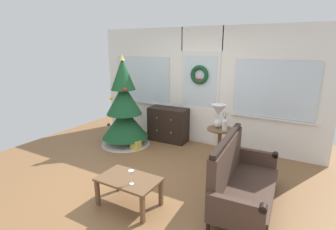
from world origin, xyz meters
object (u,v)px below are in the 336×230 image
at_px(dresser_cabinet, 168,124).
at_px(coffee_table, 129,182).
at_px(christmas_tree, 124,111).
at_px(wine_glass, 131,174).
at_px(gift_box, 136,145).
at_px(table_lamp, 219,113).
at_px(flower_vase, 225,124).
at_px(settee_sofa, 239,178).
at_px(side_table, 220,138).

xyz_separation_m(dresser_cabinet, coffee_table, (0.80, -2.49, -0.04)).
relative_size(christmas_tree, dresser_cabinet, 2.16).
xyz_separation_m(christmas_tree, coffee_table, (1.54, -1.83, -0.41)).
bearing_deg(christmas_tree, wine_glass, -49.13).
height_order(wine_glass, gift_box, wine_glass).
relative_size(dresser_cabinet, wine_glass, 4.70).
bearing_deg(christmas_tree, table_lamp, 4.45).
bearing_deg(gift_box, dresser_cabinet, 67.49).
bearing_deg(coffee_table, flower_vase, 69.29).
distance_m(table_lamp, gift_box, 1.93).
height_order(settee_sofa, coffee_table, settee_sofa).
distance_m(table_lamp, flower_vase, 0.25).
height_order(table_lamp, flower_vase, table_lamp).
height_order(settee_sofa, wine_glass, settee_sofa).
bearing_deg(gift_box, settee_sofa, -19.53).
relative_size(christmas_tree, gift_box, 10.40).
bearing_deg(christmas_tree, settee_sofa, -19.70).
bearing_deg(wine_glass, gift_box, 125.53).
bearing_deg(settee_sofa, christmas_tree, 160.30).
height_order(side_table, flower_vase, flower_vase).
bearing_deg(side_table, table_lamp, 146.31).
xyz_separation_m(christmas_tree, side_table, (2.16, 0.12, -0.28)).
height_order(side_table, coffee_table, side_table).
relative_size(christmas_tree, table_lamp, 4.50).
relative_size(coffee_table, wine_glass, 4.31).
bearing_deg(gift_box, wine_glass, -54.47).
bearing_deg(gift_box, flower_vase, 6.59).
relative_size(table_lamp, wine_glass, 2.26).
xyz_separation_m(christmas_tree, dresser_cabinet, (0.74, 0.66, -0.37)).
height_order(dresser_cabinet, gift_box, dresser_cabinet).
bearing_deg(side_table, gift_box, -171.12).
bearing_deg(settee_sofa, wine_glass, -141.71).
relative_size(christmas_tree, wine_glass, 10.15).
xyz_separation_m(coffee_table, wine_glass, (0.13, -0.10, 0.20)).
bearing_deg(table_lamp, side_table, -33.69).
distance_m(flower_vase, wine_glass, 2.09).
bearing_deg(wine_glass, flower_vase, 73.58).
xyz_separation_m(table_lamp, coffee_table, (-0.56, -1.99, -0.61)).
relative_size(flower_vase, wine_glass, 1.79).
bearing_deg(table_lamp, wine_glass, -101.54).
relative_size(dresser_cabinet, gift_box, 4.82).
height_order(coffee_table, wine_glass, wine_glass).
distance_m(christmas_tree, table_lamp, 2.11).
distance_m(christmas_tree, wine_glass, 2.56).
height_order(dresser_cabinet, side_table, dresser_cabinet).
relative_size(settee_sofa, table_lamp, 3.79).
bearing_deg(coffee_table, christmas_tree, 130.11).
relative_size(side_table, table_lamp, 1.53).
distance_m(settee_sofa, table_lamp, 1.50).
relative_size(christmas_tree, settee_sofa, 1.19).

